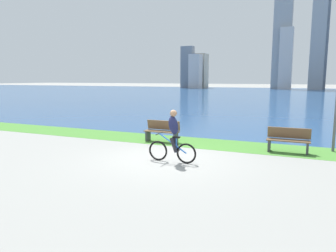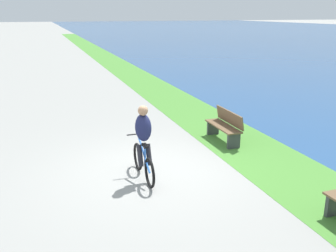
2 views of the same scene
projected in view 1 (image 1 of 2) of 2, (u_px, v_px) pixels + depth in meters
ground_plane at (166, 159)px, 10.54m from camera, size 300.00×300.00×0.00m
grass_strip_bayside at (195, 142)px, 13.29m from camera, size 120.00×2.18×0.01m
bay_water_surface at (278, 95)px, 51.68m from camera, size 300.00×82.50×0.00m
cyclist_lead at (173, 137)px, 10.05m from camera, size 1.65×0.52×1.70m
bench_near_path at (288, 140)px, 11.46m from camera, size 1.50×0.47×0.90m
bench_far_along_path at (162, 131)px, 13.42m from camera, size 1.50×0.47×0.90m
city_skyline_far_shore at (289, 48)px, 78.42m from camera, size 54.42×8.66×27.86m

